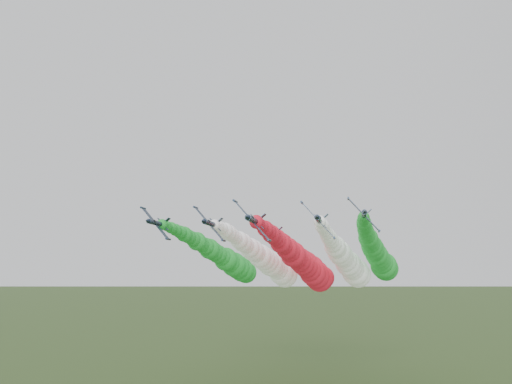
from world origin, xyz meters
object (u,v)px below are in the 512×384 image
jet_inner_left (267,261)px  jet_inner_right (347,261)px  jet_lead (304,264)px  jet_outer_right (378,255)px  jet_trail (309,265)px  jet_outer_left (226,260)px

jet_inner_left → jet_inner_right: size_ratio=1.00×
jet_lead → jet_outer_right: bearing=46.4°
jet_inner_right → jet_trail: jet_inner_right is taller
jet_inner_left → jet_inner_right: 21.41m
jet_lead → jet_outer_left: size_ratio=1.00×
jet_trail → jet_inner_left: bearing=-133.6°
jet_trail → jet_outer_left: bearing=-163.2°
jet_lead → jet_outer_right: (18.42, 19.32, 2.70)m
jet_lead → jet_outer_left: jet_outer_left is taller
jet_inner_left → jet_outer_left: jet_outer_left is taller
jet_inner_left → jet_outer_right: 30.28m
jet_inner_right → jet_outer_left: bearing=169.8°
jet_outer_left → jet_trail: size_ratio=1.00×
jet_inner_left → jet_inner_right: bearing=-5.4°
jet_inner_left → jet_lead: bearing=-49.1°
jet_outer_right → jet_inner_right: bearing=-133.9°
jet_inner_left → jet_outer_right: (29.52, 6.52, 1.76)m
jet_inner_right → jet_outer_right: bearing=46.1°
jet_inner_right → jet_outer_right: size_ratio=1.00×
jet_lead → jet_inner_right: 14.87m
jet_inner_left → jet_outer_left: (-12.51, 4.09, 0.55)m
jet_inner_right → jet_lead: bearing=-133.4°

